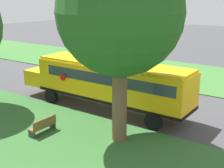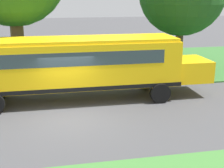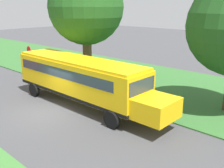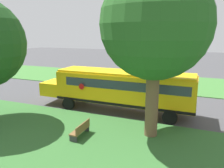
{
  "view_description": "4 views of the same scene",
  "coord_description": "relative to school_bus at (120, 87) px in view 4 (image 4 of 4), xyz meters",
  "views": [
    {
      "loc": [
        -18.01,
        -10.59,
        7.15
      ],
      "look_at": [
        -2.04,
        0.62,
        1.61
      ],
      "focal_mm": 50.0,
      "sensor_mm": 36.0,
      "label": 1
    },
    {
      "loc": [
        12.76,
        -0.63,
        5.23
      ],
      "look_at": [
        -0.75,
        2.02,
        1.24
      ],
      "focal_mm": 50.0,
      "sensor_mm": 36.0,
      "label": 2
    },
    {
      "loc": [
        8.5,
        13.49,
        6.52
      ],
      "look_at": [
        -2.7,
        3.16,
        1.94
      ],
      "focal_mm": 42.0,
      "sensor_mm": 36.0,
      "label": 3
    },
    {
      "loc": [
        -17.8,
        -4.84,
        5.95
      ],
      "look_at": [
        -0.8,
        1.98,
        1.7
      ],
      "focal_mm": 35.0,
      "sensor_mm": 36.0,
      "label": 4
    }
  ],
  "objects": [
    {
      "name": "grass_verge",
      "position": [
        -7.55,
        -0.63,
        -1.88
      ],
      "size": [
        12.0,
        80.0,
        0.08
      ],
      "primitive_type": "cube",
      "color": "#33662D",
      "rests_on": "ground"
    },
    {
      "name": "park_bench",
      "position": [
        -5.11,
        0.6,
        -1.45
      ],
      "size": [
        1.6,
        0.52,
        0.92
      ],
      "color": "brown",
      "rests_on": "ground"
    },
    {
      "name": "oak_tree_beside_bus",
      "position": [
        -3.37,
        -3.06,
        4.48
      ],
      "size": [
        5.96,
        5.96,
        9.4
      ],
      "color": "brown",
      "rests_on": "ground"
    },
    {
      "name": "grass_far_side",
      "position": [
        11.45,
        -0.63,
        -1.89
      ],
      "size": [
        10.0,
        80.0,
        0.07
      ],
      "primitive_type": "cube",
      "color": "#3D7533",
      "rests_on": "ground"
    },
    {
      "name": "school_bus",
      "position": [
        0.0,
        0.0,
        0.0
      ],
      "size": [
        2.84,
        12.42,
        3.16
      ],
      "color": "yellow",
      "rests_on": "ground"
    },
    {
      "name": "ground_plane",
      "position": [
        2.45,
        -0.63,
        -1.92
      ],
      "size": [
        120.0,
        120.0,
        0.0
      ],
      "primitive_type": "plane",
      "color": "#424244"
    }
  ]
}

